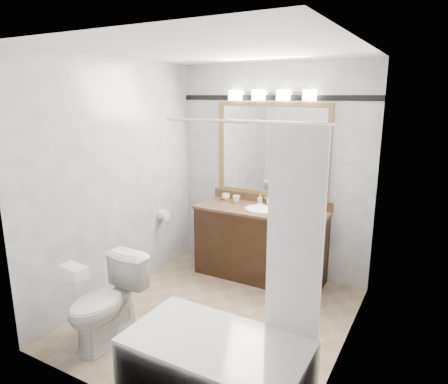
{
  "coord_description": "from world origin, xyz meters",
  "views": [
    {
      "loc": [
        1.79,
        -3.06,
        2.13
      ],
      "look_at": [
        -0.12,
        0.35,
        1.18
      ],
      "focal_mm": 32.0,
      "sensor_mm": 36.0,
      "label": 1
    }
  ],
  "objects": [
    {
      "name": "tp_roll",
      "position": [
        -1.14,
        0.66,
        0.7
      ],
      "size": [
        0.11,
        0.12,
        0.12
      ],
      "primitive_type": "cylinder",
      "rotation": [
        0.0,
        1.57,
        0.0
      ],
      "color": "white",
      "rests_on": "room"
    },
    {
      "name": "cup_left",
      "position": [
        -0.55,
        1.18,
        0.89
      ],
      "size": [
        0.13,
        0.13,
        0.08
      ],
      "primitive_type": "imported",
      "rotation": [
        0.0,
        0.0,
        -0.38
      ],
      "color": "white",
      "rests_on": "vanity"
    },
    {
      "name": "soap_bottle_b",
      "position": [
        0.25,
        1.17,
        0.9
      ],
      "size": [
        0.09,
        0.09,
        0.1
      ],
      "primitive_type": "imported",
      "rotation": [
        0.0,
        0.0,
        -0.3
      ],
      "color": "white",
      "rests_on": "vanity"
    },
    {
      "name": "cup_right",
      "position": [
        -0.38,
        1.13,
        0.89
      ],
      "size": [
        0.1,
        0.1,
        0.08
      ],
      "primitive_type": "imported",
      "rotation": [
        0.0,
        0.0,
        -0.1
      ],
      "color": "white",
      "rests_on": "vanity"
    },
    {
      "name": "vanity",
      "position": [
        0.0,
        1.02,
        0.44
      ],
      "size": [
        1.53,
        0.58,
        0.97
      ],
      "color": "black",
      "rests_on": "ground"
    },
    {
      "name": "vanity_light_bar",
      "position": [
        0.0,
        1.23,
        2.13
      ],
      "size": [
        1.02,
        0.14,
        0.12
      ],
      "color": "silver",
      "rests_on": "room"
    },
    {
      "name": "accent_stripe",
      "position": [
        0.0,
        1.29,
        2.1
      ],
      "size": [
        2.4,
        0.01,
        0.06
      ],
      "primitive_type": "cube",
      "color": "black",
      "rests_on": "room"
    },
    {
      "name": "bathtub",
      "position": [
        0.55,
        -0.9,
        0.28
      ],
      "size": [
        1.3,
        0.75,
        1.96
      ],
      "color": "white",
      "rests_on": "ground"
    },
    {
      "name": "toilet",
      "position": [
        -0.64,
        -0.81,
        0.37
      ],
      "size": [
        0.43,
        0.74,
        0.74
      ],
      "primitive_type": "imported",
      "rotation": [
        0.0,
        0.0,
        -0.02
      ],
      "color": "white",
      "rests_on": "ground"
    },
    {
      "name": "soap_bar",
      "position": [
        -0.06,
        1.13,
        0.86
      ],
      "size": [
        0.07,
        0.05,
        0.02
      ],
      "primitive_type": "cube",
      "rotation": [
        0.0,
        0.0,
        0.02
      ],
      "color": "beige",
      "rests_on": "vanity"
    },
    {
      "name": "tissue_box",
      "position": [
        -0.64,
        -1.12,
        0.79
      ],
      "size": [
        0.23,
        0.14,
        0.09
      ],
      "primitive_type": "cube",
      "rotation": [
        0.0,
        0.0,
        -0.1
      ],
      "color": "white",
      "rests_on": "toilet"
    },
    {
      "name": "coffee_maker",
      "position": [
        0.66,
        0.95,
        1.04
      ],
      "size": [
        0.19,
        0.24,
        0.37
      ],
      "rotation": [
        0.0,
        0.0,
        -0.26
      ],
      "color": "black",
      "rests_on": "vanity"
    },
    {
      "name": "soap_bottle_a",
      "position": [
        -0.1,
        1.22,
        0.91
      ],
      "size": [
        0.07,
        0.07,
        0.12
      ],
      "primitive_type": "imported",
      "rotation": [
        0.0,
        0.0,
        0.3
      ],
      "color": "white",
      "rests_on": "vanity"
    },
    {
      "name": "room",
      "position": [
        0.0,
        0.0,
        1.25
      ],
      "size": [
        2.42,
        2.62,
        2.52
      ],
      "color": "gray",
      "rests_on": "ground"
    },
    {
      "name": "mirror",
      "position": [
        0.0,
        1.28,
        1.5
      ],
      "size": [
        1.4,
        0.04,
        1.1
      ],
      "color": "olive",
      "rests_on": "room"
    }
  ]
}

